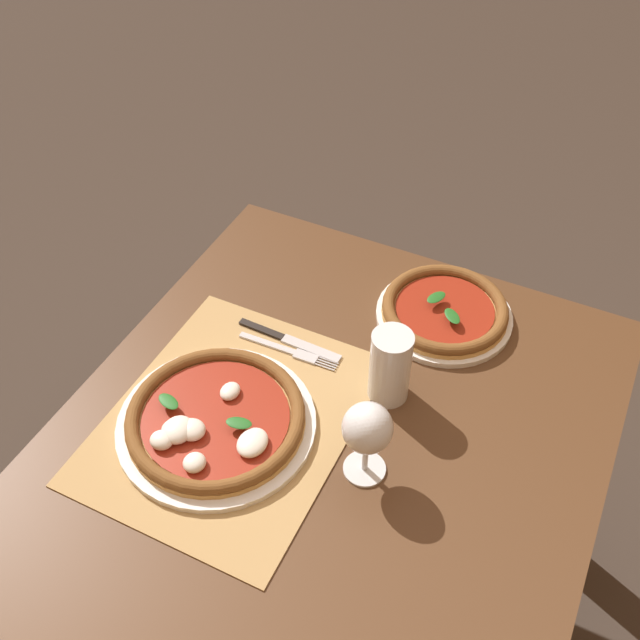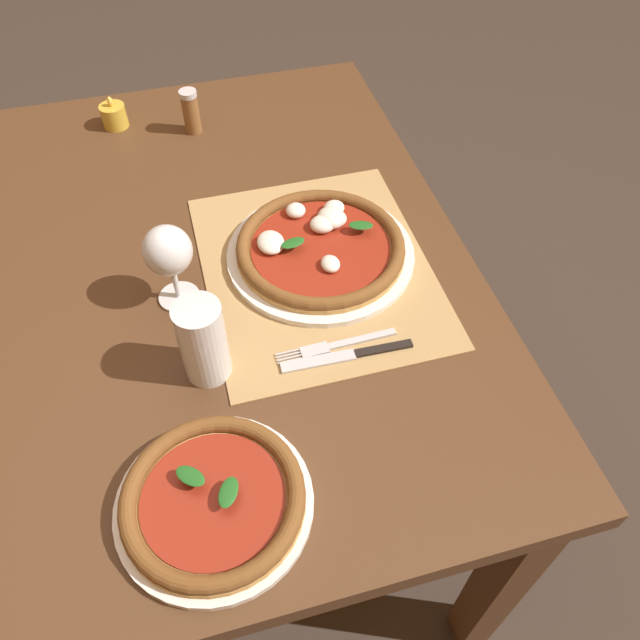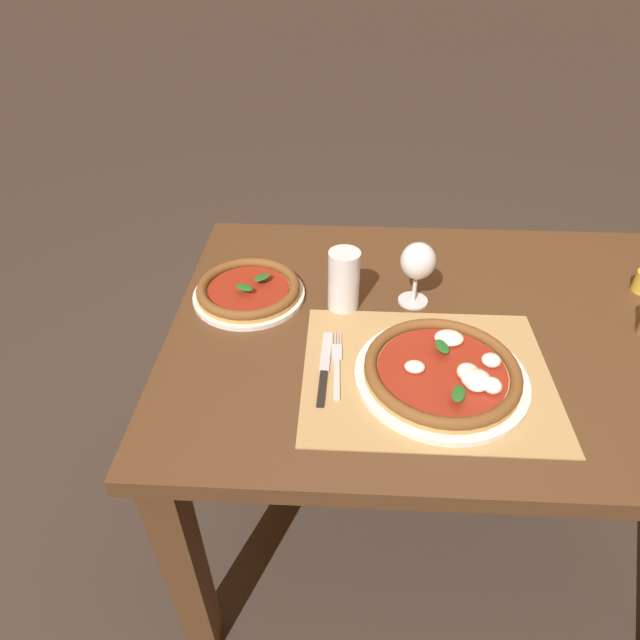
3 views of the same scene
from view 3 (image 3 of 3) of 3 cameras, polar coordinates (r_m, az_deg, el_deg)
name	(u,v)px [view 3 (image 3 of 3)]	position (r m, az deg, el deg)	size (l,w,h in m)	color
ground_plane	(414,511)	(1.78, 10.03, -19.43)	(24.00, 24.00, 0.00)	#382D26
dining_table	(444,360)	(1.30, 13.05, -4.14)	(1.24, 0.89, 0.74)	#4C301C
paper_placemat	(427,374)	(1.09, 11.29, -5.63)	(0.49, 0.40, 0.00)	#A88451
pizza_near	(443,372)	(1.07, 13.02, -5.38)	(0.34, 0.34, 0.05)	silver
pizza_far	(249,290)	(1.28, -7.61, 3.17)	(0.27, 0.27, 0.04)	silver
wine_glass	(418,263)	(1.22, 10.39, 5.95)	(0.08, 0.08, 0.16)	silver
pint_glass	(344,281)	(1.21, 2.55, 4.13)	(0.07, 0.07, 0.15)	silver
fork	(337,364)	(1.09, 1.79, -4.68)	(0.02, 0.20, 0.00)	#B7B7BC
knife	(324,367)	(1.08, 0.47, -5.04)	(0.02, 0.22, 0.01)	black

